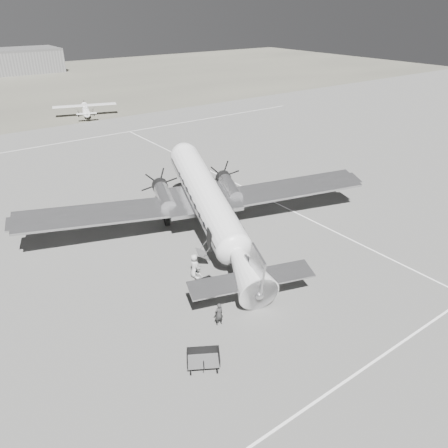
% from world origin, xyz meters
% --- Properties ---
extents(ground, '(260.00, 260.00, 0.00)m').
position_xyz_m(ground, '(0.00, 0.00, 0.00)').
color(ground, slate).
rests_on(ground, ground).
extents(taxi_line_near, '(60.00, 0.15, 0.01)m').
position_xyz_m(taxi_line_near, '(0.00, -14.00, 0.01)').
color(taxi_line_near, white).
rests_on(taxi_line_near, ground).
extents(taxi_line_right, '(0.15, 80.00, 0.01)m').
position_xyz_m(taxi_line_right, '(12.00, 0.00, 0.01)').
color(taxi_line_right, white).
rests_on(taxi_line_right, ground).
extents(taxi_line_horizon, '(90.00, 0.15, 0.01)m').
position_xyz_m(taxi_line_horizon, '(0.00, 40.00, 0.01)').
color(taxi_line_horizon, white).
rests_on(taxi_line_horizon, ground).
extents(dc3_airliner, '(36.77, 30.37, 6.04)m').
position_xyz_m(dc3_airliner, '(2.38, 3.43, 3.02)').
color(dc3_airliner, '#BEBDC0').
rests_on(dc3_airliner, ground).
extents(light_plane_right, '(13.14, 11.77, 2.28)m').
position_xyz_m(light_plane_right, '(10.16, 53.97, 1.14)').
color(light_plane_right, silver).
rests_on(light_plane_right, ground).
extents(baggage_cart_near, '(1.84, 1.32, 1.03)m').
position_xyz_m(baggage_cart_near, '(-2.60, -3.03, 0.51)').
color(baggage_cart_near, '#4E4E4E').
rests_on(baggage_cart_near, ground).
extents(baggage_cart_far, '(2.32, 2.13, 1.07)m').
position_xyz_m(baggage_cart_far, '(-6.41, -8.71, 0.54)').
color(baggage_cart_far, '#4E4E4E').
rests_on(baggage_cart_far, ground).
extents(ground_crew, '(0.61, 0.43, 1.60)m').
position_xyz_m(ground_crew, '(-3.58, -6.20, 0.80)').
color(ground_crew, '#2C2C2C').
rests_on(ground_crew, ground).
extents(ramp_agent, '(0.82, 0.92, 1.59)m').
position_xyz_m(ramp_agent, '(-2.23, -1.85, 0.80)').
color(ramp_agent, '#ACACAA').
rests_on(ramp_agent, ground).
extents(passenger, '(0.70, 0.97, 1.85)m').
position_xyz_m(passenger, '(-1.88, -0.72, 0.92)').
color(passenger, '#AEAEAB').
rests_on(passenger, ground).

